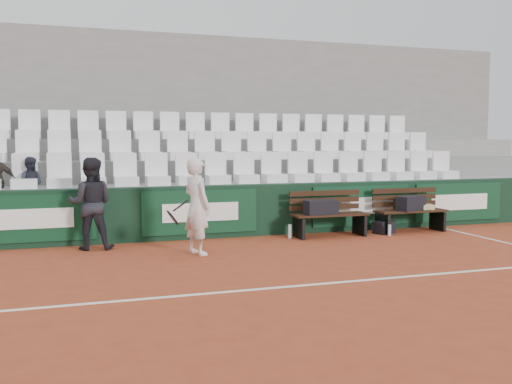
% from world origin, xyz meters
% --- Properties ---
extents(ground, '(80.00, 80.00, 0.00)m').
position_xyz_m(ground, '(0.00, 0.00, 0.00)').
color(ground, '#A24124').
rests_on(ground, ground).
extents(court_baseline, '(18.00, 0.06, 0.01)m').
position_xyz_m(court_baseline, '(0.00, 0.00, 0.00)').
color(court_baseline, white).
rests_on(court_baseline, ground).
extents(back_barrier, '(18.00, 0.34, 1.00)m').
position_xyz_m(back_barrier, '(0.07, 3.99, 0.50)').
color(back_barrier, '#10301D').
rests_on(back_barrier, ground).
extents(grandstand_tier_front, '(18.00, 0.95, 1.00)m').
position_xyz_m(grandstand_tier_front, '(0.00, 4.62, 0.50)').
color(grandstand_tier_front, '#979794').
rests_on(grandstand_tier_front, ground).
extents(grandstand_tier_mid, '(18.00, 0.95, 1.45)m').
position_xyz_m(grandstand_tier_mid, '(0.00, 5.58, 0.72)').
color(grandstand_tier_mid, gray).
rests_on(grandstand_tier_mid, ground).
extents(grandstand_tier_back, '(18.00, 0.95, 1.90)m').
position_xyz_m(grandstand_tier_back, '(0.00, 6.53, 0.95)').
color(grandstand_tier_back, gray).
rests_on(grandstand_tier_back, ground).
extents(grandstand_rear_wall, '(18.00, 0.30, 4.40)m').
position_xyz_m(grandstand_rear_wall, '(0.00, 7.15, 2.20)').
color(grandstand_rear_wall, gray).
rests_on(grandstand_rear_wall, ground).
extents(seat_row_front, '(11.90, 0.44, 0.63)m').
position_xyz_m(seat_row_front, '(0.00, 4.45, 1.31)').
color(seat_row_front, white).
rests_on(seat_row_front, grandstand_tier_front).
extents(seat_row_mid, '(11.90, 0.44, 0.63)m').
position_xyz_m(seat_row_mid, '(0.00, 5.40, 1.77)').
color(seat_row_mid, white).
rests_on(seat_row_mid, grandstand_tier_mid).
extents(seat_row_back, '(11.90, 0.44, 0.63)m').
position_xyz_m(seat_row_back, '(0.00, 6.35, 2.21)').
color(seat_row_back, white).
rests_on(seat_row_back, grandstand_tier_back).
extents(bench_left, '(1.50, 0.56, 0.45)m').
position_xyz_m(bench_left, '(2.26, 3.36, 0.23)').
color(bench_left, '#321B0F').
rests_on(bench_left, ground).
extents(bench_right, '(1.50, 0.56, 0.45)m').
position_xyz_m(bench_right, '(4.09, 3.39, 0.23)').
color(bench_right, black).
rests_on(bench_right, ground).
extents(sports_bag_left, '(0.66, 0.33, 0.27)m').
position_xyz_m(sports_bag_left, '(2.04, 3.32, 0.59)').
color(sports_bag_left, black).
rests_on(sports_bag_left, bench_left).
extents(sports_bag_right, '(0.69, 0.48, 0.29)m').
position_xyz_m(sports_bag_right, '(4.06, 3.34, 0.59)').
color(sports_bag_right, black).
rests_on(sports_bag_right, bench_right).
extents(towel, '(0.41, 0.33, 0.10)m').
position_xyz_m(towel, '(4.41, 3.40, 0.50)').
color(towel, '#CEC685').
rests_on(towel, bench_right).
extents(sports_bag_ground, '(0.47, 0.37, 0.25)m').
position_xyz_m(sports_bag_ground, '(3.46, 3.37, 0.12)').
color(sports_bag_ground, black).
rests_on(sports_bag_ground, ground).
extents(water_bottle_near, '(0.07, 0.07, 0.27)m').
position_xyz_m(water_bottle_near, '(1.44, 3.41, 0.13)').
color(water_bottle_near, silver).
rests_on(water_bottle_near, ground).
extents(water_bottle_far, '(0.06, 0.06, 0.22)m').
position_xyz_m(water_bottle_far, '(3.39, 3.05, 0.11)').
color(water_bottle_far, silver).
rests_on(water_bottle_far, ground).
extents(tennis_player, '(0.79, 0.68, 1.58)m').
position_xyz_m(tennis_player, '(-0.57, 2.45, 0.79)').
color(tennis_player, silver).
rests_on(tennis_player, ground).
extents(ball_kid, '(0.85, 0.71, 1.57)m').
position_xyz_m(ball_kid, '(-2.20, 3.44, 0.79)').
color(ball_kid, black).
rests_on(ball_kid, ground).
extents(spectator_c, '(0.55, 0.46, 1.02)m').
position_xyz_m(spectator_c, '(-3.22, 4.50, 1.51)').
color(spectator_c, '#212531').
rests_on(spectator_c, grandstand_tier_front).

